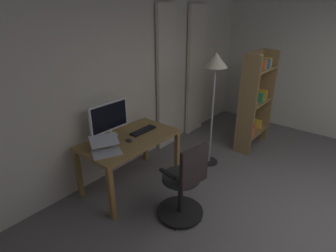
% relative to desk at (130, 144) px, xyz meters
% --- Properties ---
extents(back_room_partition, '(5.90, 0.10, 2.83)m').
position_rel_desk_xyz_m(back_room_partition, '(-0.64, -0.52, 0.78)').
color(back_room_partition, beige).
rests_on(back_room_partition, ground).
extents(curtain_left_panel, '(0.51, 0.06, 2.41)m').
position_rel_desk_xyz_m(curtain_left_panel, '(-2.14, -0.41, 0.57)').
color(curtain_left_panel, beige).
rests_on(curtain_left_panel, ground).
extents(curtain_right_panel, '(0.42, 0.06, 2.41)m').
position_rel_desk_xyz_m(curtain_right_panel, '(-1.25, -0.41, 0.57)').
color(curtain_right_panel, beige).
rests_on(curtain_right_panel, ground).
extents(desk, '(1.32, 0.74, 0.73)m').
position_rel_desk_xyz_m(desk, '(0.00, 0.00, 0.00)').
color(desk, olive).
rests_on(desk, ground).
extents(office_chair, '(0.56, 0.56, 1.00)m').
position_rel_desk_xyz_m(office_chair, '(0.07, 0.97, -0.17)').
color(office_chair, black).
rests_on(office_chair, ground).
extents(computer_monitor, '(0.60, 0.18, 0.47)m').
position_rel_desk_xyz_m(computer_monitor, '(0.11, -0.25, 0.36)').
color(computer_monitor, white).
rests_on(computer_monitor, desk).
extents(computer_keyboard, '(0.41, 0.12, 0.02)m').
position_rel_desk_xyz_m(computer_keyboard, '(-0.27, -0.01, 0.11)').
color(computer_keyboard, black).
rests_on(computer_keyboard, desk).
extents(laptop, '(0.44, 0.44, 0.16)m').
position_rel_desk_xyz_m(laptop, '(0.44, 0.07, 0.15)').
color(laptop, '#B7BCC1').
rests_on(laptop, desk).
extents(computer_mouse, '(0.06, 0.10, 0.04)m').
position_rel_desk_xyz_m(computer_mouse, '(0.07, 0.07, 0.11)').
color(computer_mouse, '#333338').
rests_on(computer_mouse, desk).
extents(bookshelf, '(0.81, 0.30, 1.69)m').
position_rel_desk_xyz_m(bookshelf, '(-2.22, 0.76, 0.21)').
color(bookshelf, olive).
rests_on(bookshelf, ground).
extents(floor_lamp, '(0.34, 0.34, 1.76)m').
position_rel_desk_xyz_m(floor_lamp, '(-1.21, 0.54, 0.86)').
color(floor_lamp, black).
rests_on(floor_lamp, ground).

